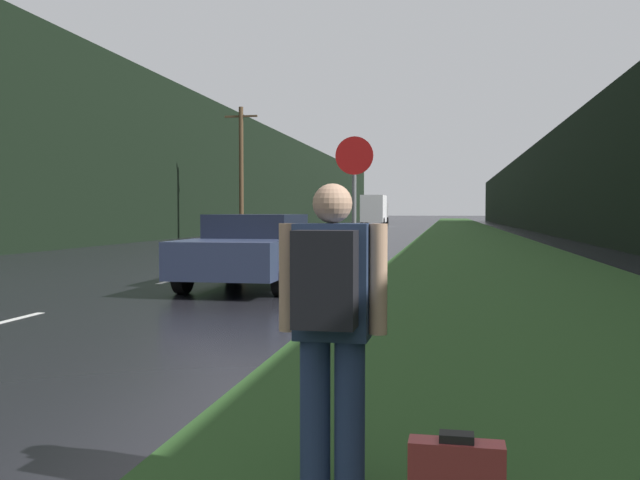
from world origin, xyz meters
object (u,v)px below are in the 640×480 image
(delivery_truck, at_px, (375,210))
(suitcase, at_px, (456,480))
(car_passing_near, at_px, (255,249))
(stop_sign, at_px, (354,203))
(hitchhiker_with_backpack, at_px, (331,319))

(delivery_truck, bearing_deg, suitcase, -83.55)
(car_passing_near, bearing_deg, stop_sign, 138.58)
(hitchhiker_with_backpack, bearing_deg, stop_sign, 97.82)
(hitchhiker_with_backpack, bearing_deg, car_passing_near, 109.23)
(hitchhiker_with_backpack, relative_size, suitcase, 3.55)
(stop_sign, distance_m, car_passing_near, 3.12)
(delivery_truck, bearing_deg, stop_sign, -84.17)
(stop_sign, xyz_separation_m, delivery_truck, (-6.30, 61.75, 0.10))
(stop_sign, relative_size, suitcase, 5.95)
(stop_sign, bearing_deg, suitcase, -78.60)
(car_passing_near, distance_m, delivery_truck, 59.92)
(car_passing_near, xyz_separation_m, delivery_truck, (-4.05, 59.77, 0.98))
(stop_sign, relative_size, car_passing_near, 0.57)
(hitchhiker_with_backpack, height_order, delivery_truck, delivery_truck)
(stop_sign, bearing_deg, hitchhiker_with_backpack, -83.00)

